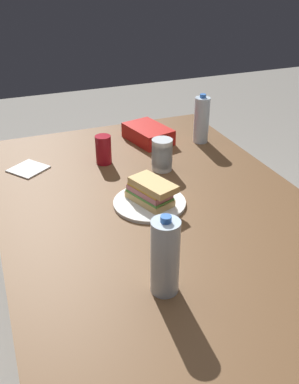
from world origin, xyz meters
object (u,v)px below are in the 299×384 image
(plastic_cup_stack, at_px, (162,155))
(dining_table, at_px, (166,234))
(paper_plate, at_px, (150,203))
(soda_can_red, at_px, (103,150))
(water_bottle_tall, at_px, (165,257))
(water_bottle_spare, at_px, (202,120))
(chip_bag, at_px, (148,134))
(sandwich, at_px, (151,192))

(plastic_cup_stack, bearing_deg, dining_table, -20.62)
(paper_plate, bearing_deg, dining_table, 15.05)
(dining_table, distance_m, plastic_cup_stack, 0.38)
(paper_plate, distance_m, soda_can_red, 0.39)
(water_bottle_tall, bearing_deg, dining_table, 155.97)
(plastic_cup_stack, relative_size, water_bottle_spare, 0.58)
(chip_bag, bearing_deg, sandwich, -33.59)
(paper_plate, xyz_separation_m, chip_bag, (-0.54, 0.20, 0.03))
(paper_plate, xyz_separation_m, water_bottle_spare, (-0.44, 0.43, 0.10))
(dining_table, distance_m, water_bottle_tall, 0.41)
(paper_plate, relative_size, water_bottle_spare, 1.14)
(dining_table, xyz_separation_m, plastic_cup_stack, (-0.33, 0.12, 0.14))
(paper_plate, xyz_separation_m, soda_can_red, (-0.38, -0.06, 0.05))
(dining_table, height_order, water_bottle_spare, water_bottle_spare)
(water_bottle_tall, bearing_deg, water_bottle_spare, 147.36)
(soda_can_red, distance_m, chip_bag, 0.30)
(soda_can_red, bearing_deg, plastic_cup_stack, 55.03)
(dining_table, bearing_deg, plastic_cup_stack, 159.38)
(chip_bag, height_order, water_bottle_spare, water_bottle_spare)
(chip_bag, relative_size, plastic_cup_stack, 1.76)
(plastic_cup_stack, xyz_separation_m, water_bottle_spare, (-0.20, 0.28, 0.04))
(sandwich, xyz_separation_m, water_bottle_spare, (-0.44, 0.43, 0.05))
(water_bottle_tall, bearing_deg, soda_can_red, 175.22)
(dining_table, relative_size, chip_bag, 7.68)
(sandwich, height_order, water_bottle_spare, water_bottle_spare)
(dining_table, xyz_separation_m, water_bottle_tall, (0.33, -0.15, 0.19))
(water_bottle_tall, xyz_separation_m, water_bottle_spare, (-0.86, 0.55, -0.00))
(sandwich, distance_m, chip_bag, 0.58)
(chip_bag, bearing_deg, water_bottle_spare, 53.44)
(dining_table, xyz_separation_m, water_bottle_spare, (-0.53, 0.40, 0.18))
(chip_bag, relative_size, water_bottle_spare, 1.02)
(soda_can_red, bearing_deg, sandwich, 8.69)
(paper_plate, distance_m, water_bottle_tall, 0.45)
(dining_table, height_order, chip_bag, chip_bag)
(paper_plate, bearing_deg, soda_can_red, -171.69)
(dining_table, height_order, water_bottle_tall, water_bottle_tall)
(sandwich, height_order, plastic_cup_stack, plastic_cup_stack)
(sandwich, xyz_separation_m, soda_can_red, (-0.39, -0.06, 0.01))
(soda_can_red, relative_size, plastic_cup_stack, 0.93)
(dining_table, distance_m, soda_can_red, 0.50)
(soda_can_red, bearing_deg, dining_table, 9.63)
(sandwich, bearing_deg, chip_bag, 159.61)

